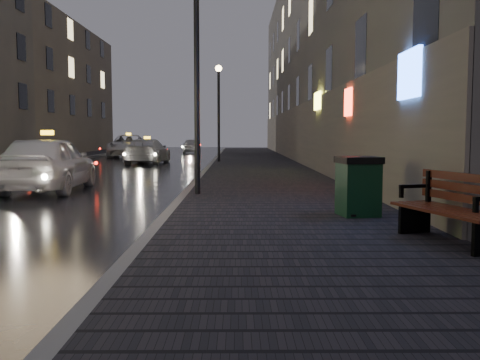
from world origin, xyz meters
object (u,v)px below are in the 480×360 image
Objects in this scene: bench at (454,208)px; trash_bin at (358,186)px; lamp_near at (197,62)px; taxi_mid at (147,151)px; car_left_mid at (32,156)px; lamp_far at (219,101)px; taxi_near at (48,163)px; taxi_far at (129,146)px; car_far at (192,146)px.

trash_bin is at bearing 90.80° from bench.
taxi_mid is at bearing 103.75° from lamp_near.
lamp_near is 13.13m from car_left_mid.
lamp_far is (0.00, 16.00, 0.00)m from lamp_near.
lamp_far is 20.13m from trash_bin.
taxi_near is 1.00× the size of taxi_mid.
lamp_far is at bearing -110.21° from taxi_near.
trash_bin is 17.75m from car_left_mid.
taxi_near is at bearing 119.95° from bench.
bench is 11.88m from taxi_near.
lamp_far is at bearing -58.97° from taxi_far.
taxi_mid is 8.75m from taxi_far.
taxi_mid reaches higher than bench.
car_far is (-2.85, 31.95, -2.85)m from lamp_near.
lamp_near is 0.91× the size of taxi_far.
car_left_mid is at bearing -68.42° from taxi_near.
taxi_mid reaches higher than car_left_mid.
trash_bin reaches higher than bench.
car_left_mid is 14.98m from taxi_far.
taxi_far is at bearing -68.88° from taxi_mid.
lamp_far is at bearing 90.93° from trash_bin.
taxi_far is at bearing 127.32° from lamp_far.
taxi_far is (-2.28, 22.90, -0.02)m from taxi_near.
bench is at bearing -59.51° from car_left_mid.
car_far is at bearing 83.90° from bench.
lamp_near reaches higher than bench.
lamp_near is at bearing -81.03° from taxi_far.
bench is at bearing 134.04° from taxi_near.
car_left_mid is 7.72m from taxi_mid.
bench is (4.07, -22.19, -2.84)m from lamp_far.
lamp_near is 16.00m from lamp_far.
taxi_near is at bearing 82.32° from car_far.
lamp_near is at bearing 106.66° from taxi_mid.
car_far reaches higher than trash_bin.
lamp_far is 4.96m from taxi_mid.
taxi_mid is 1.28× the size of car_far.
taxi_far is 8.07m from car_far.
lamp_near reaches higher than taxi_mid.
lamp_far is 16.46m from car_far.
lamp_far reaches higher than taxi_far.
taxi_mid is (-4.06, 0.60, -2.79)m from lamp_far.
lamp_near is at bearing 90.61° from car_far.
taxi_mid is (-8.14, 22.79, 0.06)m from bench.
car_left_mid is (-8.05, 9.99, -2.79)m from lamp_near.
car_left_mid is at bearing 61.83° from taxi_mid.
bench is at bearing -81.38° from trash_bin.
taxi_far reaches higher than car_left_mid.
lamp_far is at bearing 174.47° from taxi_mid.
taxi_mid is at bearing 93.26° from bench.
taxi_far reaches higher than trash_bin.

